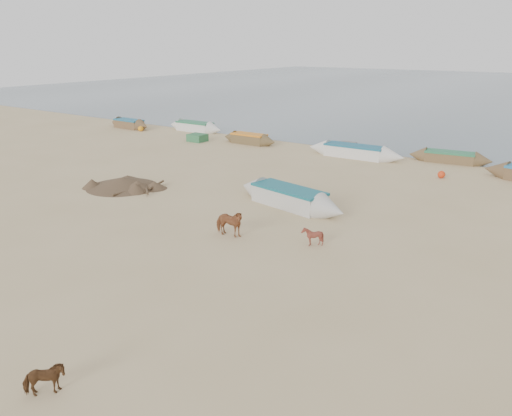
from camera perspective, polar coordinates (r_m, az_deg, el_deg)
The scene contains 8 objects.
ground at distance 18.76m, azimuth -7.10°, elevation -6.05°, with size 140.00×140.00×0.00m, color tan.
cow_adult at distance 20.76m, azimuth -3.11°, elevation -1.73°, with size 0.63×1.39×1.18m, color brown.
calf_front at distance 19.98m, azimuth 6.47°, elevation -3.23°, with size 0.64×0.72×0.79m, color maroon.
calf_right at distance 12.92m, azimuth -23.02°, elevation -17.70°, with size 0.81×0.70×0.82m, color #52321A.
near_canoe at distance 24.67m, azimuth 3.77°, elevation 1.26°, with size 6.68×1.39×0.95m, color beige, non-canonical shape.
debris_pile at distance 28.99m, azimuth -15.06°, elevation 2.87°, with size 3.98×3.98×0.56m, color brown.
waterline_canoes at distance 35.69m, azimuth 16.16°, elevation 5.85°, with size 57.73×4.68×0.88m.
beach_clutter at distance 33.90m, azimuth 20.44°, elevation 4.57°, with size 46.01×5.14×0.64m.
Camera 1 is at (11.65, -12.52, 7.70)m, focal length 35.00 mm.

